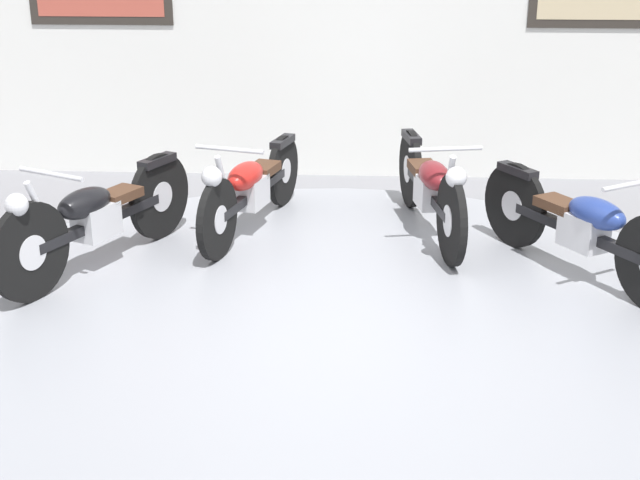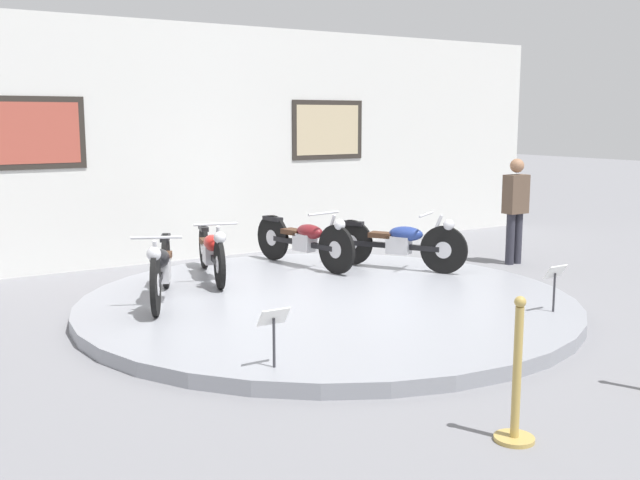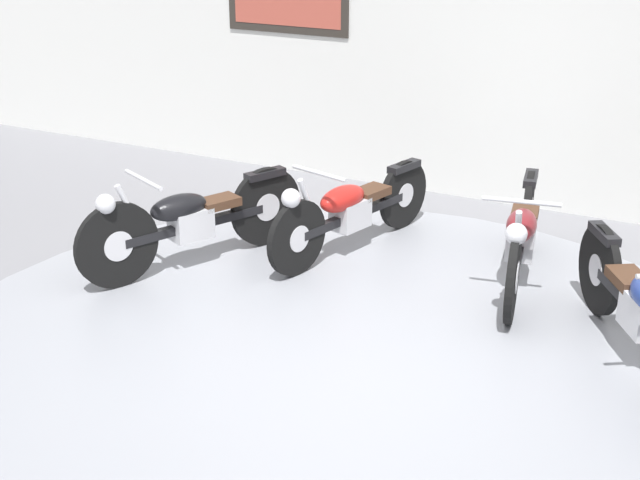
% 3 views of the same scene
% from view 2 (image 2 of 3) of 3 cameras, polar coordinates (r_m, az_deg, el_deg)
% --- Properties ---
extents(ground_plane, '(60.00, 60.00, 0.00)m').
position_cam_2_polar(ground_plane, '(8.74, 0.57, -5.29)').
color(ground_plane, slate).
extents(display_platform, '(5.71, 5.71, 0.14)m').
position_cam_2_polar(display_platform, '(8.72, 0.58, -4.84)').
color(display_platform, gray).
rests_on(display_platform, ground_plane).
extents(back_wall, '(14.00, 0.22, 3.62)m').
position_cam_2_polar(back_wall, '(11.88, -9.56, 7.31)').
color(back_wall, silver).
rests_on(back_wall, ground_plane).
extents(motorcycle_black, '(0.91, 1.85, 0.81)m').
position_cam_2_polar(motorcycle_black, '(8.62, -12.04, -2.02)').
color(motorcycle_black, black).
rests_on(motorcycle_black, display_platform).
extents(motorcycle_red, '(0.66, 1.90, 0.78)m').
position_cam_2_polar(motorcycle_red, '(9.75, -8.26, -0.77)').
color(motorcycle_red, black).
rests_on(motorcycle_red, display_platform).
extents(motorcycle_maroon, '(0.55, 1.99, 0.81)m').
position_cam_2_polar(motorcycle_maroon, '(10.38, -1.14, 0.07)').
color(motorcycle_maroon, black).
rests_on(motorcycle_maroon, display_platform).
extents(motorcycle_blue, '(1.10, 1.72, 0.80)m').
position_cam_2_polar(motorcycle_blue, '(10.27, 6.04, -0.12)').
color(motorcycle_blue, black).
rests_on(motorcycle_blue, display_platform).
extents(info_placard_front_left, '(0.26, 0.11, 0.51)m').
position_cam_2_polar(info_placard_front_left, '(6.24, -3.54, -6.46)').
color(info_placard_front_left, '#333338').
rests_on(info_placard_front_left, display_platform).
extents(info_placard_front_centre, '(0.26, 0.11, 0.51)m').
position_cam_2_polar(info_placard_front_centre, '(8.37, 17.46, -2.79)').
color(info_placard_front_centre, '#333338').
rests_on(info_placard_front_centre, display_platform).
extents(visitor_standing, '(0.36, 0.22, 1.60)m').
position_cam_2_polar(visitor_standing, '(11.64, 14.66, 2.58)').
color(visitor_standing, '#2D2D38').
rests_on(visitor_standing, ground_plane).
extents(stanchion_post_left_of_entry, '(0.28, 0.28, 1.02)m').
position_cam_2_polar(stanchion_post_left_of_entry, '(5.38, 14.72, -11.21)').
color(stanchion_post_left_of_entry, tan).
rests_on(stanchion_post_left_of_entry, ground_plane).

